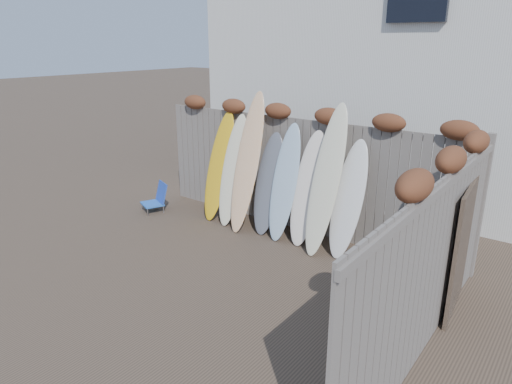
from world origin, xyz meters
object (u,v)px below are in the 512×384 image
Objects in this scene: lattice_panel at (461,250)px; beach_chair at (157,198)px; wooden_crate at (393,287)px; surfboard_0 at (219,166)px.

beach_chair is at bearing 173.43° from lattice_panel.
surfboard_0 is (-3.89, 1.16, 0.68)m from wooden_crate.
surfboard_0 is at bearing 23.15° from beach_chair.
surfboard_0 reaches higher than beach_chair.
wooden_crate is 0.94m from lattice_panel.
surfboard_0 is at bearing 163.38° from wooden_crate.
beach_chair is 5.16m from wooden_crate.
beach_chair is 0.28× the size of surfboard_0.
wooden_crate is at bearing -14.22° from surfboard_0.
surfboard_0 is (-4.52, 0.66, 0.19)m from lattice_panel.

